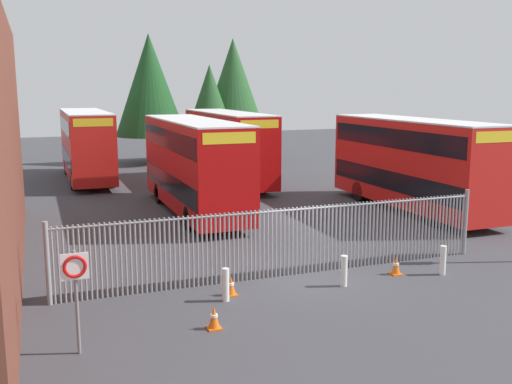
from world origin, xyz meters
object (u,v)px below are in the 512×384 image
at_px(double_decker_bus_near_gate, 413,161).
at_px(bollard_center_front, 344,271).
at_px(bollard_near_left, 226,285).
at_px(bollard_near_right, 443,260).
at_px(traffic_cone_mid_forecourt, 214,318).
at_px(double_decker_bus_behind_fence_right, 228,145).
at_px(traffic_cone_by_gate, 231,286).
at_px(traffic_cone_near_kerb, 396,266).
at_px(speed_limit_sign_post, 75,278).
at_px(double_decker_bus_far_back, 86,143).
at_px(double_decker_bus_behind_fence_left, 194,162).

xyz_separation_m(double_decker_bus_near_gate, bollard_center_front, (-8.43, -8.53, -1.95)).
relative_size(bollard_near_left, bollard_center_front, 1.00).
xyz_separation_m(bollard_near_left, bollard_near_right, (7.19, -0.23, 0.00)).
bearing_deg(traffic_cone_mid_forecourt, bollard_center_front, 19.83).
distance_m(double_decker_bus_behind_fence_right, traffic_cone_by_gate, 19.72).
relative_size(double_decker_bus_behind_fence_right, bollard_near_right, 11.38).
height_order(bollard_near_left, traffic_cone_near_kerb, bollard_near_left).
relative_size(bollard_near_left, speed_limit_sign_post, 0.40).
xyz_separation_m(double_decker_bus_far_back, traffic_cone_near_kerb, (7.50, -23.28, -2.13)).
bearing_deg(bollard_center_front, bollard_near_left, 178.80).
xyz_separation_m(traffic_cone_by_gate, speed_limit_sign_post, (-4.37, -2.37, 1.49)).
bearing_deg(traffic_cone_mid_forecourt, traffic_cone_by_gate, 61.68).
height_order(bollard_near_left, bollard_center_front, same).
bearing_deg(bollard_center_front, double_decker_bus_behind_fence_left, 97.35).
bearing_deg(bollard_center_front, double_decker_bus_near_gate, 45.34).
height_order(double_decker_bus_near_gate, bollard_near_left, double_decker_bus_near_gate).
distance_m(bollard_center_front, traffic_cone_mid_forecourt, 4.85).
height_order(double_decker_bus_behind_fence_left, bollard_center_front, double_decker_bus_behind_fence_left).
bearing_deg(traffic_cone_by_gate, double_decker_bus_behind_fence_right, 72.16).
xyz_separation_m(traffic_cone_by_gate, traffic_cone_near_kerb, (5.54, -0.06, 0.00)).
bearing_deg(traffic_cone_mid_forecourt, bollard_near_left, 63.52).
bearing_deg(double_decker_bus_near_gate, traffic_cone_mid_forecourt, -141.93).
bearing_deg(bollard_near_left, traffic_cone_near_kerb, 3.17).
bearing_deg(double_decker_bus_behind_fence_left, double_decker_bus_behind_fence_right, 61.10).
bearing_deg(bollard_near_right, double_decker_bus_behind_fence_right, 92.70).
relative_size(bollard_near_left, traffic_cone_mid_forecourt, 1.61).
xyz_separation_m(double_decker_bus_far_back, traffic_cone_by_gate, (1.96, -23.22, -2.13)).
bearing_deg(double_decker_bus_behind_fence_right, double_decker_bus_near_gate, -61.06).
bearing_deg(double_decker_bus_far_back, double_decker_bus_behind_fence_right, -29.81).
distance_m(double_decker_bus_near_gate, bollard_near_left, 14.92).
bearing_deg(traffic_cone_mid_forecourt, double_decker_bus_near_gate, 38.07).
bearing_deg(traffic_cone_near_kerb, double_decker_bus_behind_fence_right, 88.57).
xyz_separation_m(double_decker_bus_far_back, bollard_near_left, (1.69, -23.61, -1.95)).
height_order(traffic_cone_by_gate, speed_limit_sign_post, speed_limit_sign_post).
bearing_deg(speed_limit_sign_post, traffic_cone_mid_forecourt, 4.77).
bearing_deg(bollard_near_right, double_decker_bus_near_gate, 60.33).
height_order(traffic_cone_by_gate, traffic_cone_mid_forecourt, same).
bearing_deg(bollard_near_right, double_decker_bus_far_back, 110.43).
relative_size(bollard_center_front, speed_limit_sign_post, 0.40).
relative_size(bollard_near_right, traffic_cone_near_kerb, 1.61).
distance_m(double_decker_bus_behind_fence_right, bollard_near_left, 20.14).
relative_size(bollard_center_front, bollard_near_right, 1.00).
bearing_deg(bollard_near_right, traffic_cone_mid_forecourt, -169.46).
xyz_separation_m(bollard_near_right, speed_limit_sign_post, (-11.28, -1.77, 1.30)).
bearing_deg(bollard_near_right, double_decker_bus_behind_fence_left, 112.86).
bearing_deg(speed_limit_sign_post, traffic_cone_near_kerb, 13.15).
height_order(double_decker_bus_behind_fence_right, traffic_cone_by_gate, double_decker_bus_behind_fence_right).
distance_m(traffic_cone_by_gate, traffic_cone_near_kerb, 5.54).
bearing_deg(double_decker_bus_near_gate, bollard_near_right, -119.67).
distance_m(double_decker_bus_behind_fence_right, speed_limit_sign_post, 23.46).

